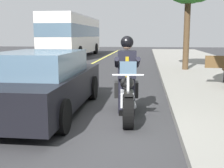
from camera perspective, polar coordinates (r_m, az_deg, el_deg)
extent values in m
plane|color=#333335|center=(5.88, -7.55, -7.85)|extent=(80.00, 80.00, 0.00)
cylinder|color=black|center=(5.50, 3.17, -5.42)|extent=(0.68, 0.26, 0.66)
cylinder|color=black|center=(7.01, 2.78, -2.16)|extent=(0.68, 0.26, 0.66)
cube|color=silver|center=(6.26, 2.95, -2.74)|extent=(0.58, 0.33, 0.32)
ellipsoid|color=black|center=(5.99, 3.03, 0.22)|extent=(0.58, 0.33, 0.24)
cube|color=black|center=(6.54, 2.89, 0.65)|extent=(0.72, 0.35, 0.12)
cube|color=black|center=(6.94, 4.61, -1.03)|extent=(0.41, 0.16, 0.36)
cube|color=black|center=(6.93, 0.98, -1.02)|extent=(0.41, 0.16, 0.36)
cylinder|color=silver|center=(5.46, 3.19, -2.62)|extent=(0.35, 0.08, 0.76)
cylinder|color=silver|center=(5.55, 3.18, 1.77)|extent=(0.09, 0.60, 0.04)
cube|color=black|center=(5.42, 3.21, -1.84)|extent=(0.37, 0.19, 0.06)
cylinder|color=silver|center=(6.59, 4.26, -3.55)|extent=(0.90, 0.17, 0.08)
cube|color=slate|center=(5.55, 3.18, 3.02)|extent=(0.07, 0.32, 0.28)
cylinder|color=black|center=(6.51, 3.95, -2.27)|extent=(0.14, 0.14, 0.84)
cube|color=black|center=(6.53, 3.93, -5.56)|extent=(0.27, 0.13, 0.10)
cylinder|color=black|center=(6.50, 1.83, -2.27)|extent=(0.14, 0.14, 0.84)
cube|color=black|center=(6.53, 1.82, -5.55)|extent=(0.27, 0.13, 0.10)
cube|color=black|center=(6.40, 2.94, 3.88)|extent=(0.36, 0.43, 0.60)
cube|color=#B28C14|center=(6.24, 2.98, 3.37)|extent=(0.03, 0.07, 0.44)
cylinder|color=black|center=(6.22, 5.02, 4.25)|extent=(0.56, 0.15, 0.28)
cylinder|color=black|center=(6.21, 0.96, 4.28)|extent=(0.56, 0.15, 0.28)
sphere|color=tan|center=(6.37, 2.98, 7.73)|extent=(0.22, 0.22, 0.22)
sphere|color=black|center=(6.37, 2.98, 8.18)|extent=(0.28, 0.28, 0.28)
cube|color=white|center=(24.72, -7.54, 9.48)|extent=(11.00, 2.50, 2.85)
cube|color=slate|center=(24.72, -7.56, 10.23)|extent=(11.04, 2.52, 0.90)
cube|color=slate|center=(30.08, -4.92, 9.94)|extent=(0.06, 2.40, 1.90)
cube|color=white|center=(24.77, -7.62, 12.89)|extent=(11.00, 2.50, 0.10)
cylinder|color=black|center=(28.53, -8.03, 6.90)|extent=(1.00, 0.30, 1.00)
cylinder|color=black|center=(28.01, -3.25, 6.93)|extent=(1.00, 0.30, 1.00)
cylinder|color=black|center=(22.04, -12.58, 6.03)|extent=(1.00, 0.30, 1.00)
cylinder|color=black|center=(21.36, -6.47, 6.09)|extent=(1.00, 0.30, 1.00)
cube|color=black|center=(6.84, -13.27, -0.82)|extent=(4.60, 1.80, 0.70)
cube|color=slate|center=(6.58, -14.05, 3.59)|extent=(2.40, 1.60, 0.60)
cylinder|color=black|center=(8.52, -15.25, -0.47)|extent=(0.64, 0.22, 0.64)
cylinder|color=black|center=(8.04, -3.94, -0.74)|extent=(0.64, 0.22, 0.64)
cylinder|color=black|center=(5.29, -9.87, -6.28)|extent=(0.64, 0.22, 0.64)
cube|color=black|center=(10.69, 21.22, 1.41)|extent=(0.06, 0.06, 0.42)
cylinder|color=#4C3823|center=(14.22, 14.45, 9.48)|extent=(0.28, 0.28, 3.33)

